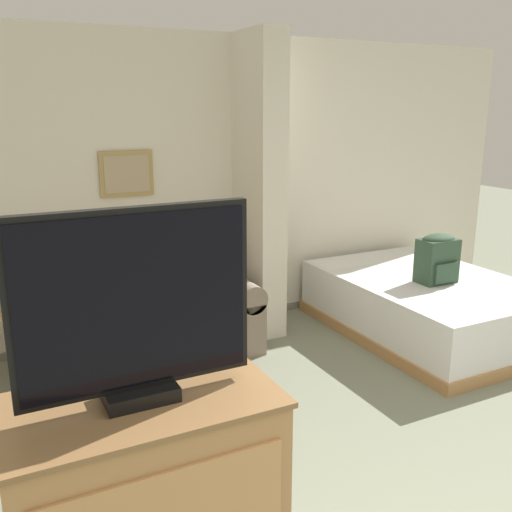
# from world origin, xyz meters

# --- Properties ---
(wall_back) EXTENTS (6.79, 0.16, 2.60)m
(wall_back) POSITION_xyz_m (-0.00, 3.89, 1.29)
(wall_back) COLOR silver
(wall_back) RESTS_ON ground_plane
(wall_partition_pillar) EXTENTS (0.24, 0.61, 2.60)m
(wall_partition_pillar) POSITION_xyz_m (0.36, 3.53, 1.30)
(wall_partition_pillar) COLOR silver
(wall_partition_pillar) RESTS_ON ground_plane
(couch) EXTENTS (1.75, 0.84, 0.93)m
(couch) POSITION_xyz_m (-0.73, 3.41, 0.33)
(couch) COLOR gray
(couch) RESTS_ON ground_plane
(coffee_table) EXTENTS (0.79, 0.48, 0.39)m
(coffee_table) POSITION_xyz_m (-0.79, 2.48, 0.34)
(coffee_table) COLOR #B27F4C
(coffee_table) RESTS_ON ground_plane
(side_table) EXTENTS (0.40, 0.40, 0.58)m
(side_table) POSITION_xyz_m (-1.72, 3.39, 0.46)
(side_table) COLOR #B27F4C
(side_table) RESTS_ON ground_plane
(table_lamp) EXTENTS (0.36, 0.36, 0.49)m
(table_lamp) POSITION_xyz_m (-1.72, 3.39, 0.91)
(table_lamp) COLOR tan
(table_lamp) RESTS_ON side_table
(tv) EXTENTS (0.78, 0.16, 0.66)m
(tv) POSITION_xyz_m (-1.47, 0.83, 1.36)
(tv) COLOR black
(tv) RESTS_ON tv_dresser
(bed) EXTENTS (1.43, 2.03, 0.51)m
(bed) POSITION_xyz_m (1.65, 2.78, 0.26)
(bed) COLOR #B27F4C
(bed) RESTS_ON ground_plane
(backpack) EXTENTS (0.33, 0.24, 0.43)m
(backpack) POSITION_xyz_m (1.62, 2.63, 0.73)
(backpack) COLOR #2D4733
(backpack) RESTS_ON bed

